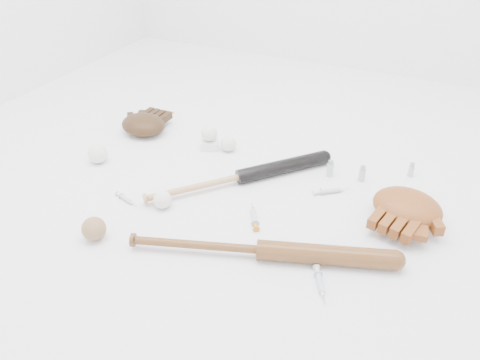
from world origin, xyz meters
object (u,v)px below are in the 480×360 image
at_px(bat_dark, 240,177).
at_px(bat_wood, 260,250).
at_px(glove_dark, 143,124).
at_px(pedestal, 210,144).

bearing_deg(bat_dark, bat_wood, -104.34).
bearing_deg(glove_dark, bat_dark, -16.54).
distance_m(bat_dark, bat_wood, 0.43).
relative_size(bat_dark, pedestal, 11.41).
relative_size(bat_wood, pedestal, 12.51).
xyz_separation_m(bat_dark, pedestal, (-0.24, 0.19, -0.01)).
relative_size(bat_wood, glove_dark, 3.54).
relative_size(bat_dark, glove_dark, 3.23).
height_order(bat_wood, pedestal, bat_wood).
xyz_separation_m(bat_wood, pedestal, (-0.48, 0.55, -0.01)).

